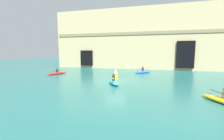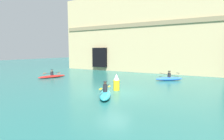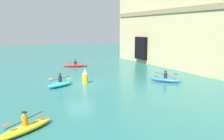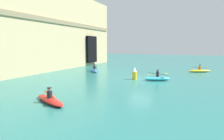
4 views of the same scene
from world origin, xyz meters
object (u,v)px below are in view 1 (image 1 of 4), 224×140
Objects in this scene: kayak_red at (57,73)px; kayak_blue at (143,72)px; kayak_yellow at (224,101)px; marker_buoy at (116,75)px; kayak_cyan at (114,82)px.

kayak_blue is at bearing -49.94° from kayak_red.
kayak_blue reaches higher than kayak_red.
kayak_blue reaches higher than kayak_yellow.
marker_buoy is (-3.02, -7.22, 0.40)m from kayak_blue.
marker_buoy is at bearing -148.70° from kayak_blue.
kayak_red is at bearing -146.63° from kayak_yellow.
kayak_cyan reaches higher than kayak_yellow.
marker_buoy reaches higher than kayak_red.
kayak_red is 1.21× the size of kayak_cyan.
kayak_blue is at bearing 172.88° from kayak_yellow.
kayak_blue is at bearing 67.34° from marker_buoy.
kayak_yellow is 1.13× the size of kayak_blue.
marker_buoy is (-0.38, 2.52, 0.40)m from kayak_cyan.
marker_buoy is (10.37, -2.42, 0.45)m from kayak_red.
kayak_blue is (13.39, 4.81, 0.05)m from kayak_red.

